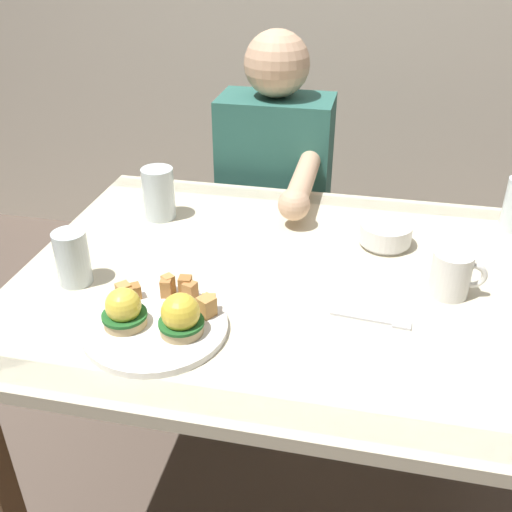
% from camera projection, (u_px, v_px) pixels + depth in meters
% --- Properties ---
extents(ground_plane, '(6.00, 6.00, 0.00)m').
position_uv_depth(ground_plane, '(289.00, 500.00, 1.64)').
color(ground_plane, brown).
extents(dining_table, '(1.20, 0.90, 0.74)m').
position_uv_depth(dining_table, '(296.00, 317.00, 1.31)').
color(dining_table, beige).
rests_on(dining_table, ground_plane).
extents(eggs_benedict_plate, '(0.27, 0.27, 0.09)m').
position_uv_depth(eggs_benedict_plate, '(157.00, 319.00, 1.09)').
color(eggs_benedict_plate, white).
rests_on(eggs_benedict_plate, dining_table).
extents(fruit_bowl, '(0.12, 0.12, 0.05)m').
position_uv_depth(fruit_bowl, '(385.00, 234.00, 1.36)').
color(fruit_bowl, white).
rests_on(fruit_bowl, dining_table).
extents(coffee_mug, '(0.11, 0.08, 0.09)m').
position_uv_depth(coffee_mug, '(452.00, 274.00, 1.18)').
color(coffee_mug, white).
rests_on(coffee_mug, dining_table).
extents(fork, '(0.16, 0.03, 0.00)m').
position_uv_depth(fork, '(376.00, 320.00, 1.12)').
color(fork, silver).
rests_on(fork, dining_table).
extents(water_glass_far, '(0.08, 0.08, 0.13)m').
position_uv_depth(water_glass_far, '(159.00, 196.00, 1.48)').
color(water_glass_far, silver).
rests_on(water_glass_far, dining_table).
extents(water_glass_extra, '(0.07, 0.07, 0.12)m').
position_uv_depth(water_glass_extra, '(73.00, 261.00, 1.22)').
color(water_glass_extra, silver).
rests_on(water_glass_extra, dining_table).
extents(diner_person, '(0.34, 0.54, 1.14)m').
position_uv_depth(diner_person, '(274.00, 195.00, 1.84)').
color(diner_person, '#33333D').
rests_on(diner_person, ground_plane).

